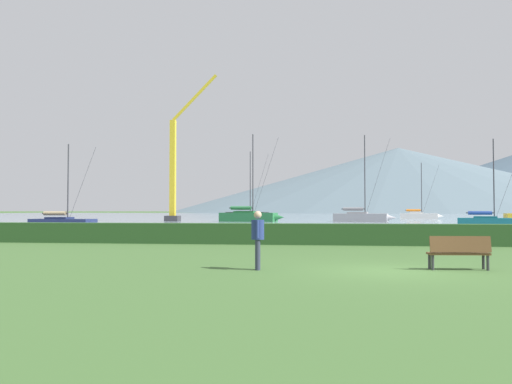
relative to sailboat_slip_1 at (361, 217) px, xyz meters
name	(u,v)px	position (x,y,z in m)	size (l,w,h in m)	color
ground_plane	(395,271)	(-2.92, -60.39, -0.72)	(1000.00, 1000.00, 0.00)	#3D602D
harbor_water	(334,216)	(-2.92, 76.61, -0.72)	(320.00, 246.00, 0.00)	#8499A8
hedge_line	(366,234)	(-2.92, -49.39, -0.22)	(80.00, 1.20, 1.01)	#284C23
sailboat_slip_1	(361,217)	(0.00, 0.00, 0.00)	(8.66, 3.89, 12.13)	#9E9EA3
sailboat_slip_2	(64,223)	(-27.46, -31.84, -0.18)	(6.60, 2.51, 7.41)	navy
sailboat_slip_3	(249,216)	(-15.75, -0.61, 0.06)	(9.43, 4.06, 12.46)	#236B38
sailboat_slip_4	(419,216)	(11.79, 23.79, -0.09)	(7.65, 3.11, 10.22)	white
sailboat_slip_5	(490,222)	(10.83, -21.59, -0.17)	(6.66, 3.27, 8.55)	#19707A
sailboat_slip_7	(248,215)	(-19.78, 24.65, 0.05)	(9.27, 4.58, 12.81)	black
park_bench_near_path	(459,251)	(-1.09, -59.80, -0.19)	(1.70, 0.61, 0.95)	brown
person_seated_viewer	(258,235)	(-6.67, -60.52, 0.25)	(0.36, 0.57, 1.65)	#2D3347
dock_crane	(175,174)	(-27.15, 0.86, 6.33)	(7.66, 2.00, 21.70)	#333338
distant_hill_central_peak	(398,180)	(45.02, 306.25, 21.91)	(317.63, 317.63, 45.26)	slate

